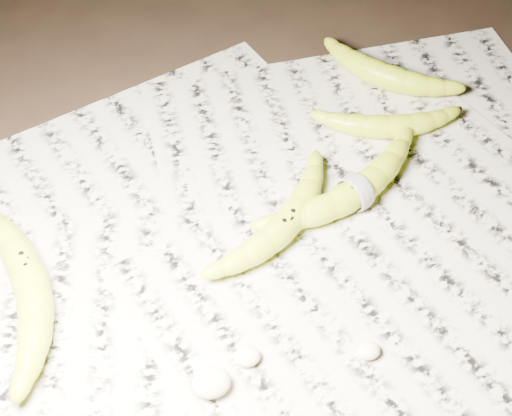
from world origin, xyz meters
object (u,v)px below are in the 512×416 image
object	(u,v)px
banana_left_b	(33,292)
banana_left_a	(25,268)
banana_upper_b	(384,73)
banana_center	(287,222)
banana_upper_a	(388,125)
banana_taped	(356,190)

from	to	relation	value
banana_left_b	banana_left_a	bearing A→B (deg)	6.80
banana_upper_b	banana_center	bearing A→B (deg)	-87.89
banana_upper_a	banana_center	bearing A→B (deg)	-132.22
banana_taped	banana_upper_a	xyz separation A→B (m)	(0.08, 0.10, -0.00)
banana_upper_b	banana_taped	bearing A→B (deg)	-74.43
banana_left_a	banana_center	bearing A→B (deg)	-105.15
banana_taped	banana_upper_b	xyz separation A→B (m)	(0.12, 0.19, -0.00)
banana_left_b	banana_center	world-z (taller)	banana_left_b
banana_taped	banana_upper_a	world-z (taller)	banana_taped
banana_upper_a	banana_taped	bearing A→B (deg)	-116.61
banana_left_a	banana_left_b	bearing A→B (deg)	178.30
banana_center	banana_taped	xyz separation A→B (m)	(0.10, 0.02, 0.00)
banana_left_b	banana_upper_a	distance (m)	0.49
banana_left_b	banana_upper_b	bearing A→B (deg)	-68.51
banana_upper_b	banana_left_a	bearing A→B (deg)	-112.30
banana_left_a	banana_taped	size ratio (longest dim) A/B	0.97
banana_taped	banana_left_b	bearing A→B (deg)	163.21
banana_left_a	banana_taped	xyz separation A→B (m)	(0.39, 0.00, -0.00)
banana_left_b	banana_upper_b	size ratio (longest dim) A/B	1.13
banana_left_b	banana_taped	bearing A→B (deg)	-87.46
banana_left_b	banana_center	size ratio (longest dim) A/B	1.02
banana_taped	banana_upper_a	bearing A→B (deg)	26.80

